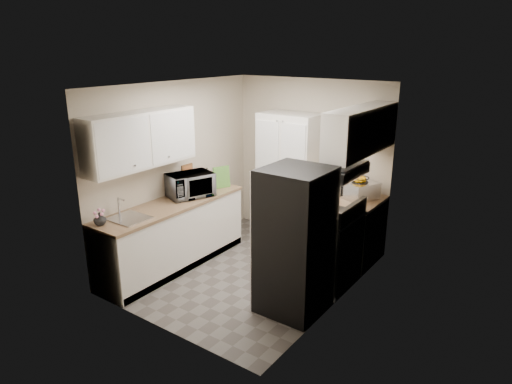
# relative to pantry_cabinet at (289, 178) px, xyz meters

# --- Properties ---
(ground) EXTENTS (3.20, 3.20, 0.00)m
(ground) POSITION_rel_pantry_cabinet_xyz_m (0.20, -1.32, -1.00)
(ground) COLOR #56514C
(ground) RESTS_ON ground
(room_shell) EXTENTS (2.64, 3.24, 2.52)m
(room_shell) POSITION_rel_pantry_cabinet_xyz_m (0.18, -1.32, 0.63)
(room_shell) COLOR beige
(room_shell) RESTS_ON ground
(pantry_cabinet) EXTENTS (0.90, 0.55, 2.00)m
(pantry_cabinet) POSITION_rel_pantry_cabinet_xyz_m (0.00, 0.00, 0.00)
(pantry_cabinet) COLOR silver
(pantry_cabinet) RESTS_ON ground
(base_cabinet_left) EXTENTS (0.60, 2.30, 0.88)m
(base_cabinet_left) POSITION_rel_pantry_cabinet_xyz_m (-0.79, -1.75, -0.56)
(base_cabinet_left) COLOR silver
(base_cabinet_left) RESTS_ON ground
(countertop_left) EXTENTS (0.63, 2.33, 0.04)m
(countertop_left) POSITION_rel_pantry_cabinet_xyz_m (-0.79, -1.75, -0.10)
(countertop_left) COLOR #846647
(countertop_left) RESTS_ON base_cabinet_left
(base_cabinet_right) EXTENTS (0.60, 0.80, 0.88)m
(base_cabinet_right) POSITION_rel_pantry_cabinet_xyz_m (1.19, -0.12, -0.56)
(base_cabinet_right) COLOR silver
(base_cabinet_right) RESTS_ON ground
(countertop_right) EXTENTS (0.63, 0.83, 0.04)m
(countertop_right) POSITION_rel_pantry_cabinet_xyz_m (1.19, -0.12, -0.10)
(countertop_right) COLOR #846647
(countertop_right) RESTS_ON base_cabinet_right
(electric_range) EXTENTS (0.71, 0.78, 1.13)m
(electric_range) POSITION_rel_pantry_cabinet_xyz_m (1.17, -0.93, -0.52)
(electric_range) COLOR #B7B7BC
(electric_range) RESTS_ON ground
(refrigerator) EXTENTS (0.70, 0.72, 1.70)m
(refrigerator) POSITION_rel_pantry_cabinet_xyz_m (1.14, -1.73, -0.15)
(refrigerator) COLOR #B7B7BC
(refrigerator) RESTS_ON ground
(microwave) EXTENTS (0.60, 0.71, 0.34)m
(microwave) POSITION_rel_pantry_cabinet_xyz_m (-0.78, -1.37, 0.09)
(microwave) COLOR silver
(microwave) RESTS_ON countertop_left
(wine_bottle) EXTENTS (0.07, 0.07, 0.29)m
(wine_bottle) POSITION_rel_pantry_cabinet_xyz_m (-0.82, -0.97, 0.07)
(wine_bottle) COLOR black
(wine_bottle) RESTS_ON countertop_left
(flower_vase) EXTENTS (0.19, 0.19, 0.16)m
(flower_vase) POSITION_rel_pantry_cabinet_xyz_m (-0.91, -2.79, -0.00)
(flower_vase) COLOR silver
(flower_vase) RESTS_ON countertop_left
(cutting_board) EXTENTS (0.12, 0.25, 0.33)m
(cutting_board) POSITION_rel_pantry_cabinet_xyz_m (-0.69, -0.79, 0.08)
(cutting_board) COLOR #4C8530
(cutting_board) RESTS_ON countertop_left
(toaster_oven) EXTENTS (0.47, 0.52, 0.24)m
(toaster_oven) POSITION_rel_pantry_cabinet_xyz_m (1.22, -0.09, 0.04)
(toaster_oven) COLOR #B0B1B5
(toaster_oven) RESTS_ON countertop_right
(fruit_basket) EXTENTS (0.28, 0.28, 0.11)m
(fruit_basket) POSITION_rel_pantry_cabinet_xyz_m (1.19, -0.10, 0.22)
(fruit_basket) COLOR #EEA309
(fruit_basket) RESTS_ON toaster_oven
(kitchen_mat) EXTENTS (0.66, 0.81, 0.01)m
(kitchen_mat) POSITION_rel_pantry_cabinet_xyz_m (0.27, -0.83, -0.99)
(kitchen_mat) COLOR #D3B091
(kitchen_mat) RESTS_ON ground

